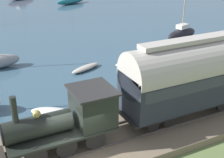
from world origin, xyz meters
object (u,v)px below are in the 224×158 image
Objects in this scene: passenger_coach at (191,74)px; sailboat_teal at (71,1)px; rowboat_mid_harbor at (50,111)px; steam_locomotive at (71,117)px; rowboat_off_pier at (86,68)px; rowboat_near_shore at (131,65)px; sailboat_black at (182,34)px.

passenger_coach is 39.30m from sailboat_teal.
passenger_coach is at bearing -89.30° from rowboat_mid_harbor.
sailboat_teal reaches higher than steam_locomotive.
rowboat_off_pier is (-28.67, 8.89, -0.37)m from sailboat_teal.
rowboat_near_shore is at bearing -43.33° from steam_locomotive.
rowboat_near_shore is at bearing -130.29° from rowboat_off_pier.
steam_locomotive reaches higher than rowboat_near_shore.
steam_locomotive is 11.25m from rowboat_off_pier.
rowboat_mid_harbor is at bearing -1.11° from steam_locomotive.
sailboat_black is 12.87m from rowboat_off_pier.
rowboat_off_pier is at bearing -25.28° from steam_locomotive.
rowboat_near_shore is at bearing 149.45° from sailboat_teal.
steam_locomotive is 12.36m from rowboat_near_shore.
passenger_coach is 10.69m from rowboat_off_pier.
rowboat_mid_harbor is (-34.38, 13.54, -0.39)m from sailboat_teal.
passenger_coach is at bearing -90.00° from steam_locomotive.
sailboat_black reaches higher than steam_locomotive.
sailboat_black is at bearing -52.22° from steam_locomotive.
rowboat_mid_harbor is 0.85× the size of rowboat_off_pier.
passenger_coach is at bearing 128.48° from sailboat_black.
passenger_coach reaches higher than steam_locomotive.
sailboat_black reaches higher than passenger_coach.
passenger_coach is 1.24× the size of sailboat_teal.
rowboat_off_pier is at bearing 90.23° from sailboat_black.
steam_locomotive is 2.24× the size of rowboat_mid_harbor.
passenger_coach is at bearing -166.13° from rowboat_near_shore.
rowboat_off_pier is at bearing -7.09° from rowboat_mid_harbor.
rowboat_near_shore is (-1.14, -3.65, 0.05)m from rowboat_off_pier.
steam_locomotive is 21.77m from sailboat_black.
rowboat_mid_harbor is at bearing 140.52° from rowboat_near_shore.
passenger_coach is at bearing 170.64° from rowboat_off_pier.
sailboat_teal is at bearing -40.22° from rowboat_off_pier.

